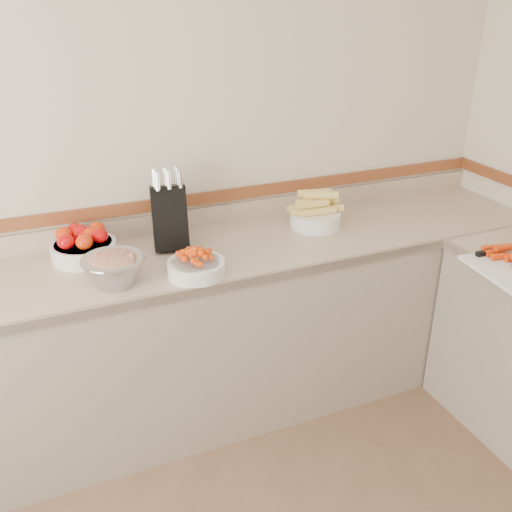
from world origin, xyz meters
name	(u,v)px	position (x,y,z in m)	size (l,w,h in m)	color
back_wall	(134,156)	(0.00, 2.00, 1.30)	(4.00, 4.00, 0.00)	beige
counter_back	(164,343)	(0.00, 1.68, 0.45)	(4.00, 0.65, 1.08)	#C5AA8F
knife_block	(169,216)	(0.10, 1.80, 1.06)	(0.19, 0.22, 0.39)	black
tomato_bowl	(83,245)	(-0.30, 1.83, 0.97)	(0.29, 0.29, 0.14)	white
cherry_tomato_bowl	(196,265)	(0.12, 1.47, 0.95)	(0.25, 0.25, 0.13)	white
corn_bowl	(315,214)	(0.85, 1.76, 0.97)	(0.29, 0.26, 0.19)	white
rhubarb_bowl	(114,268)	(-0.22, 1.52, 0.98)	(0.26, 0.26, 0.15)	#B2B2BA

